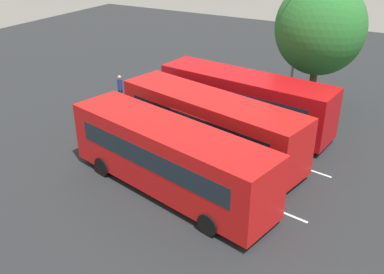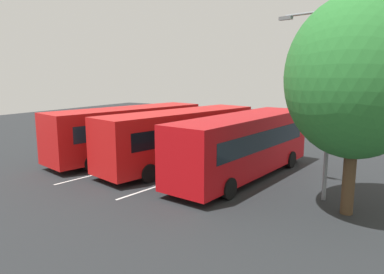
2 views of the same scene
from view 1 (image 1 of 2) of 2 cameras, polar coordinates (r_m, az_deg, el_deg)
The scene contains 9 objects.
ground_plane at distance 21.89m, azimuth 0.95°, elevation -2.11°, with size 65.54×65.54×0.00m, color #232628.
bus_far_left at distance 24.21m, azimuth 6.91°, elevation 4.98°, with size 10.14×3.49×3.05m.
bus_center_left at distance 21.07m, azimuth 2.36°, elevation 1.78°, with size 10.21×4.50×3.05m.
bus_center_right at distance 18.17m, azimuth -3.14°, elevation -2.54°, with size 10.21×4.48×3.05m.
pedestrian at distance 28.07m, azimuth -9.48°, elevation 6.60°, with size 0.45×0.45×1.83m.
street_lamp at distance 26.51m, azimuth 13.28°, elevation 12.37°, with size 0.75×2.41×7.47m.
depot_tree at distance 27.28m, azimuth 16.56°, elevation 13.65°, with size 5.35×4.81×7.72m.
lane_stripe_outer_left at distance 23.39m, azimuth 3.21°, elevation -0.14°, with size 12.98×0.12×0.01m, color silver.
lane_stripe_inner_left at distance 20.44m, azimuth -1.64°, elevation -4.34°, with size 12.98×0.12×0.01m, color silver.
Camera 1 is at (-9.18, 16.87, 10.50)m, focal length 40.32 mm.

